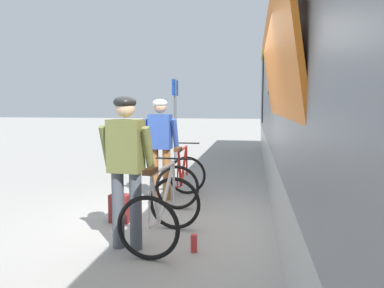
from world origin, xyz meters
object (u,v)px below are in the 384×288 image
at_px(train_car, 371,85).
at_px(water_bottle_near_the_bikes, 194,243).
at_px(cyclist_far_in_olive, 126,159).
at_px(bicycle_near_red, 182,178).
at_px(backpack_on_platform, 120,208).
at_px(cyclist_near_in_blue, 160,140).
at_px(bicycle_far_silver, 163,211).
at_px(platform_sign_post, 175,106).

height_order(train_car, water_bottle_near_the_bikes, train_car).
relative_size(cyclist_far_in_olive, bicycle_near_red, 1.62).
xyz_separation_m(train_car, backpack_on_platform, (-3.64, -1.30, -1.77)).
height_order(cyclist_near_in_blue, cyclist_far_in_olive, same).
xyz_separation_m(bicycle_near_red, bicycle_far_silver, (0.14, -1.95, 0.00)).
bearing_deg(water_bottle_near_the_bikes, cyclist_far_in_olive, -178.88).
bearing_deg(bicycle_near_red, cyclist_far_in_olive, -96.13).
bearing_deg(backpack_on_platform, train_car, 24.07).
relative_size(cyclist_near_in_blue, cyclist_far_in_olive, 1.00).
distance_m(cyclist_near_in_blue, backpack_on_platform, 1.60).
distance_m(train_car, cyclist_near_in_blue, 3.50).
bearing_deg(bicycle_near_red, platform_sign_post, 103.61).
relative_size(cyclist_far_in_olive, backpack_on_platform, 4.40).
bearing_deg(water_bottle_near_the_bikes, train_car, 41.86).
bearing_deg(cyclist_far_in_olive, bicycle_near_red, 83.87).
xyz_separation_m(train_car, platform_sign_post, (-4.00, 4.20, -0.34)).
distance_m(train_car, water_bottle_near_the_bikes, 3.76).
height_order(train_car, bicycle_near_red, train_car).
bearing_deg(train_car, platform_sign_post, 133.62).
bearing_deg(backpack_on_platform, cyclist_far_in_olive, -60.28).
height_order(water_bottle_near_the_bikes, platform_sign_post, platform_sign_post).
bearing_deg(water_bottle_near_the_bikes, bicycle_near_red, 104.27).
relative_size(cyclist_near_in_blue, platform_sign_post, 0.73).
relative_size(water_bottle_near_the_bikes, platform_sign_post, 0.08).
relative_size(bicycle_near_red, platform_sign_post, 0.45).
xyz_separation_m(cyclist_near_in_blue, bicycle_near_red, (0.40, -0.05, -0.65)).
height_order(bicycle_near_red, platform_sign_post, platform_sign_post).
xyz_separation_m(cyclist_far_in_olive, bicycle_far_silver, (0.37, 0.22, -0.65)).
height_order(bicycle_far_silver, platform_sign_post, platform_sign_post).
height_order(cyclist_near_in_blue, platform_sign_post, platform_sign_post).
distance_m(backpack_on_platform, water_bottle_near_the_bikes, 1.50).
bearing_deg(train_car, water_bottle_near_the_bikes, -138.14).
bearing_deg(cyclist_near_in_blue, backpack_on_platform, -100.96).
bearing_deg(bicycle_near_red, water_bottle_near_the_bikes, -75.73).
height_order(cyclist_near_in_blue, water_bottle_near_the_bikes, cyclist_near_in_blue).
bearing_deg(cyclist_near_in_blue, bicycle_near_red, -7.65).
distance_m(cyclist_far_in_olive, water_bottle_near_the_bikes, 1.23).
distance_m(cyclist_near_in_blue, water_bottle_near_the_bikes, 2.59).
relative_size(cyclist_near_in_blue, bicycle_far_silver, 1.58).
xyz_separation_m(cyclist_far_in_olive, backpack_on_platform, (-0.42, 0.90, -0.85)).
xyz_separation_m(backpack_on_platform, platform_sign_post, (-0.37, 5.50, 1.42)).
distance_m(cyclist_far_in_olive, bicycle_far_silver, 0.78).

